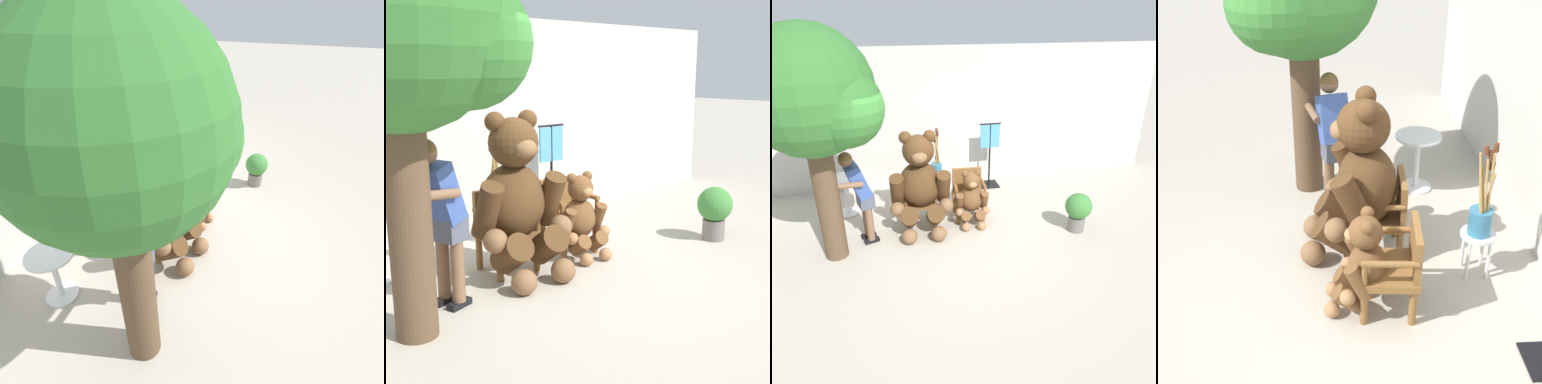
% 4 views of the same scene
% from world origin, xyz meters
% --- Properties ---
extents(ground_plane, '(60.00, 60.00, 0.00)m').
position_xyz_m(ground_plane, '(0.00, 0.00, 0.00)').
color(ground_plane, '#B2A899').
extents(back_wall, '(10.00, 0.16, 2.80)m').
position_xyz_m(back_wall, '(0.00, 2.40, 1.40)').
color(back_wall, beige).
rests_on(back_wall, ground).
extents(wooden_chair_left, '(0.58, 0.54, 0.86)m').
position_xyz_m(wooden_chair_left, '(-0.43, 0.76, 0.46)').
color(wooden_chair_left, brown).
rests_on(wooden_chair_left, ground).
extents(wooden_chair_right, '(0.60, 0.56, 0.86)m').
position_xyz_m(wooden_chair_right, '(0.44, 0.76, 0.46)').
color(wooden_chair_right, brown).
rests_on(wooden_chair_right, ground).
extents(teddy_bear_large, '(1.03, 0.99, 1.72)m').
position_xyz_m(teddy_bear_large, '(-0.44, 0.49, 0.84)').
color(teddy_bear_large, '#4C3019').
rests_on(teddy_bear_large, ground).
extents(teddy_bear_small, '(0.60, 0.58, 0.99)m').
position_xyz_m(teddy_bear_small, '(0.43, 0.47, 0.49)').
color(teddy_bear_small, brown).
rests_on(teddy_bear_small, ground).
extents(person_visitor, '(0.70, 0.62, 1.56)m').
position_xyz_m(person_visitor, '(-1.40, 0.29, 0.92)').
color(person_visitor, black).
rests_on(person_visitor, ground).
extents(white_stool, '(0.34, 0.34, 0.46)m').
position_xyz_m(white_stool, '(0.00, 1.61, 0.36)').
color(white_stool, silver).
rests_on(white_stool, ground).
extents(brush_bucket, '(0.22, 0.22, 0.95)m').
position_xyz_m(brush_bucket, '(0.01, 1.61, 0.66)').
color(brush_bucket, teal).
rests_on(brush_bucket, white_stool).
extents(round_side_table, '(0.56, 0.56, 0.72)m').
position_xyz_m(round_side_table, '(-1.70, 1.31, 0.45)').
color(round_side_table, silver).
rests_on(round_side_table, ground).
extents(patio_tree, '(1.76, 1.68, 3.32)m').
position_xyz_m(patio_tree, '(-1.75, -0.06, 2.39)').
color(patio_tree, brown).
rests_on(patio_tree, ground).
extents(potted_plant, '(0.44, 0.44, 0.68)m').
position_xyz_m(potted_plant, '(2.11, -0.16, 0.40)').
color(potted_plant, slate).
rests_on(potted_plant, ground).
extents(clothing_display_stand, '(0.44, 0.40, 1.36)m').
position_xyz_m(clothing_display_stand, '(1.17, 1.93, 0.72)').
color(clothing_display_stand, black).
rests_on(clothing_display_stand, ground).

